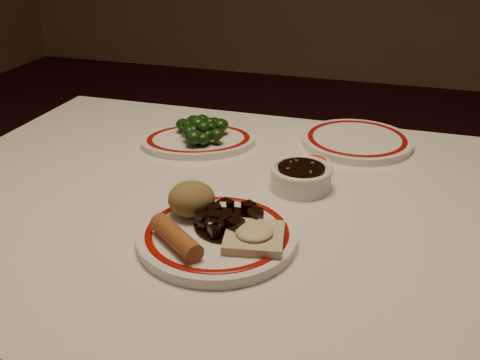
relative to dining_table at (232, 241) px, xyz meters
name	(u,v)px	position (x,y,z in m)	size (l,w,h in m)	color
dining_table	(232,241)	(0.00, 0.00, 0.00)	(1.20, 0.90, 0.75)	white
main_plate	(217,235)	(0.02, -0.14, 0.10)	(0.33, 0.33, 0.02)	white
rice_mound	(191,199)	(-0.04, -0.10, 0.14)	(0.08, 0.08, 0.06)	olive
spring_roll	(176,237)	(-0.02, -0.20, 0.12)	(0.03, 0.03, 0.11)	#A25827
fried_wonton	(254,236)	(0.09, -0.15, 0.12)	(0.10, 0.10, 0.02)	#C9BA8E
stirfry_heap	(225,219)	(0.03, -0.12, 0.12)	(0.11, 0.11, 0.03)	black
broccoli_plate	(199,140)	(-0.15, 0.22, 0.10)	(0.30, 0.29, 0.02)	white
broccoli_pile	(199,128)	(-0.14, 0.22, 0.13)	(0.13, 0.13, 0.05)	#23471C
soy_bowl	(301,178)	(0.11, 0.08, 0.11)	(0.11, 0.11, 0.04)	white
sweet_sour_dish	(314,164)	(0.12, 0.17, 0.10)	(0.06, 0.06, 0.02)	white
mustard_dish	(308,174)	(0.12, 0.12, 0.10)	(0.06, 0.06, 0.02)	white
far_plate	(357,140)	(0.19, 0.32, 0.10)	(0.29, 0.29, 0.02)	white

